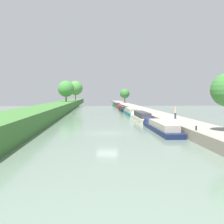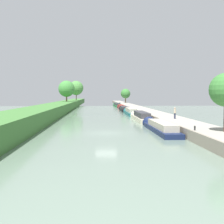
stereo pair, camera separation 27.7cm
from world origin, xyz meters
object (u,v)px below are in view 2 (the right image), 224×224
object	(u,v)px
narrowboat_navy	(159,127)
narrowboat_black	(124,109)
narrowboat_cream	(140,117)
person_walking	(175,113)
mooring_bollard_near	(195,128)
mooring_bollard_far	(120,103)
narrowboat_teal	(130,112)
narrowboat_green	(117,105)
narrowboat_maroon	(121,107)

from	to	relation	value
narrowboat_navy	narrowboat_black	distance (m)	42.22
narrowboat_cream	person_walking	world-z (taller)	person_walking
mooring_bollard_near	mooring_bollard_far	xyz separation A→B (m)	(0.00, 88.79, 0.00)
narrowboat_cream	mooring_bollard_near	world-z (taller)	narrowboat_cream
narrowboat_teal	narrowboat_green	distance (m)	44.58
narrowboat_green	mooring_bollard_near	world-z (taller)	mooring_bollard_near
narrowboat_cream	narrowboat_maroon	bearing A→B (deg)	89.69
narrowboat_black	narrowboat_green	xyz separation A→B (m)	(0.19, 31.27, 0.02)
narrowboat_navy	mooring_bollard_near	world-z (taller)	mooring_bollard_near
narrowboat_green	person_walking	distance (m)	68.29
narrowboat_navy	narrowboat_green	world-z (taller)	narrowboat_green
narrowboat_teal	narrowboat_black	size ratio (longest dim) A/B	1.22
narrowboat_green	narrowboat_cream	bearing A→B (deg)	-90.04
narrowboat_navy	narrowboat_green	xyz separation A→B (m)	(-0.06, 73.48, 0.05)
narrowboat_navy	narrowboat_teal	size ratio (longest dim) A/B	1.05
narrowboat_navy	narrowboat_teal	bearing A→B (deg)	90.39
narrowboat_black	narrowboat_navy	bearing A→B (deg)	-89.66
narrowboat_navy	narrowboat_black	bearing A→B (deg)	90.34
narrowboat_teal	narrowboat_green	bearing A→B (deg)	89.83
person_walking	mooring_bollard_near	world-z (taller)	person_walking
narrowboat_black	person_walking	size ratio (longest dim) A/B	6.63
narrowboat_teal	person_walking	distance (m)	23.93
narrowboat_teal	mooring_bollard_near	bearing A→B (deg)	-86.93
mooring_bollard_near	mooring_bollard_far	distance (m)	88.79
narrowboat_navy	person_walking	distance (m)	6.53
narrowboat_navy	mooring_bollard_near	xyz separation A→B (m)	(1.78, -7.93, 0.77)
narrowboat_green	mooring_bollard_far	distance (m)	7.64
mooring_bollard_near	mooring_bollard_far	size ratio (longest dim) A/B	1.00
narrowboat_navy	narrowboat_maroon	world-z (taller)	narrowboat_navy
narrowboat_navy	mooring_bollard_far	size ratio (longest dim) A/B	31.19
narrowboat_navy	mooring_bollard_far	distance (m)	80.89
narrowboat_black	mooring_bollard_far	world-z (taller)	mooring_bollard_far
narrowboat_black	narrowboat_green	size ratio (longest dim) A/B	0.68
mooring_bollard_far	narrowboat_teal	bearing A→B (deg)	-92.17
narrowboat_green	person_walking	size ratio (longest dim) A/B	9.78
narrowboat_teal	mooring_bollard_far	bearing A→B (deg)	87.83
mooring_bollard_near	narrowboat_teal	bearing A→B (deg)	93.07
mooring_bollard_near	narrowboat_maroon	bearing A→B (deg)	91.47
narrowboat_cream	narrowboat_navy	bearing A→B (deg)	-89.59
narrowboat_teal	narrowboat_navy	bearing A→B (deg)	-89.61
narrowboat_teal	narrowboat_black	distance (m)	13.31
narrowboat_navy	mooring_bollard_near	size ratio (longest dim) A/B	31.19
narrowboat_maroon	mooring_bollard_near	bearing A→B (deg)	-88.53
narrowboat_navy	narrowboat_maroon	xyz separation A→B (m)	(0.12, 56.44, -0.01)
narrowboat_teal	mooring_bollard_near	xyz separation A→B (m)	(1.97, -36.83, 0.67)
narrowboat_black	narrowboat_teal	bearing A→B (deg)	-89.75
narrowboat_teal	mooring_bollard_near	size ratio (longest dim) A/B	29.75
narrowboat_navy	narrowboat_cream	world-z (taller)	narrowboat_cream
narrowboat_maroon	mooring_bollard_near	xyz separation A→B (m)	(1.65, -64.37, 0.78)
narrowboat_cream	narrowboat_teal	world-z (taller)	narrowboat_cream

